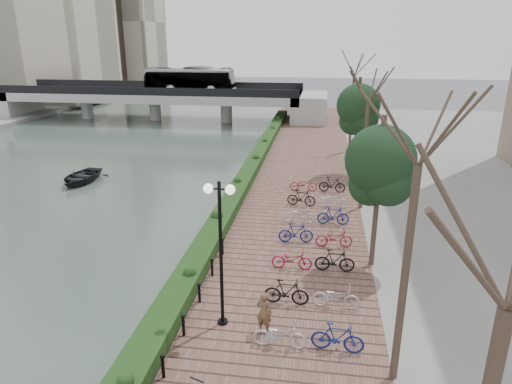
# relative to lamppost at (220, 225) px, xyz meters

# --- Properties ---
(river_water) EXTENTS (30.00, 130.00, 0.02)m
(river_water) POSITION_rel_lamppost_xyz_m (-17.53, 21.14, -4.17)
(river_water) COLOR #44564B
(river_water) RESTS_ON ground
(promenade) EXTENTS (8.00, 75.00, 0.50)m
(promenade) POSITION_rel_lamppost_xyz_m (1.47, 13.64, -3.93)
(promenade) COLOR brown
(promenade) RESTS_ON ground
(hedge) EXTENTS (1.10, 56.00, 0.60)m
(hedge) POSITION_rel_lamppost_xyz_m (-1.93, 16.14, -3.38)
(hedge) COLOR black
(hedge) RESTS_ON promenade
(chain_fence) EXTENTS (0.10, 14.10, 0.70)m
(chain_fence) POSITION_rel_lamppost_xyz_m (-1.13, -1.86, -3.33)
(chain_fence) COLOR black
(chain_fence) RESTS_ON promenade
(lamppost) EXTENTS (1.02, 0.32, 5.13)m
(lamppost) POSITION_rel_lamppost_xyz_m (0.00, 0.00, 0.00)
(lamppost) COLOR black
(lamppost) RESTS_ON promenade
(pedestrian) EXTENTS (0.63, 0.50, 1.50)m
(pedestrian) POSITION_rel_lamppost_xyz_m (1.47, -0.28, -2.93)
(pedestrian) COLOR brown
(pedestrian) RESTS_ON promenade
(bicycle_parking) EXTENTS (2.40, 17.32, 1.00)m
(bicycle_parking) POSITION_rel_lamppost_xyz_m (2.96, 6.78, -3.20)
(bicycle_parking) COLOR silver
(bicycle_parking) RESTS_ON promenade
(street_trees) EXTENTS (3.20, 37.12, 6.80)m
(street_trees) POSITION_rel_lamppost_xyz_m (5.47, 8.82, -0.49)
(street_trees) COLOR #31251D
(street_trees) RESTS_ON promenade
(bridge) EXTENTS (36.00, 10.77, 6.50)m
(bridge) POSITION_rel_lamppost_xyz_m (-16.57, 41.14, -0.81)
(bridge) COLOR gray
(bridge) RESTS_ON ground
(boat) EXTENTS (3.07, 4.17, 0.84)m
(boat) POSITION_rel_lamppost_xyz_m (-13.76, 15.70, -3.74)
(boat) COLOR black
(boat) RESTS_ON river_water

